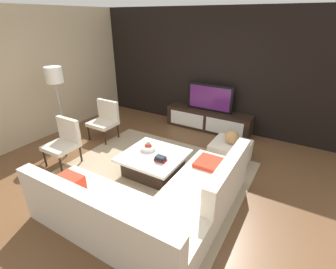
{
  "coord_description": "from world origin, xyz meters",
  "views": [
    {
      "loc": [
        2.05,
        -3.04,
        2.58
      ],
      "look_at": [
        -0.06,
        0.54,
        0.6
      ],
      "focal_mm": 26.54,
      "sensor_mm": 36.0,
      "label": 1
    }
  ],
  "objects": [
    {
      "name": "ground_plane",
      "position": [
        0.0,
        0.0,
        0.0
      ],
      "size": [
        14.0,
        14.0,
        0.0
      ],
      "primitive_type": "plane",
      "color": "brown"
    },
    {
      "name": "accent_chair_near",
      "position": [
        -1.75,
        -0.44,
        0.49
      ],
      "size": [
        0.54,
        0.54,
        0.87
      ],
      "rotation": [
        0.0,
        0.0,
        -0.03
      ],
      "color": "black",
      "rests_on": "ground"
    },
    {
      "name": "media_console",
      "position": [
        -0.0,
        2.4,
        0.25
      ],
      "size": [
        2.11,
        0.47,
        0.5
      ],
      "color": "black",
      "rests_on": "ground"
    },
    {
      "name": "feature_wall_back",
      "position": [
        0.0,
        2.7,
        1.4
      ],
      "size": [
        6.4,
        0.12,
        2.8
      ],
      "primitive_type": "cube",
      "color": "black",
      "rests_on": "ground"
    },
    {
      "name": "decorative_ball",
      "position": [
        0.95,
        1.18,
        0.53
      ],
      "size": [
        0.26,
        0.26,
        0.26
      ],
      "primitive_type": "sphere",
      "color": "#AD8451",
      "rests_on": "ottoman"
    },
    {
      "name": "area_rug",
      "position": [
        -0.1,
        0.0,
        0.01
      ],
      "size": [
        3.23,
        2.79,
        0.01
      ],
      "primitive_type": "cube",
      "color": "tan",
      "rests_on": "ground"
    },
    {
      "name": "ottoman",
      "position": [
        0.95,
        1.18,
        0.2
      ],
      "size": [
        0.7,
        0.7,
        0.4
      ],
      "primitive_type": "cube",
      "color": "beige",
      "rests_on": "ground"
    },
    {
      "name": "floor_lamp",
      "position": [
        -2.48,
        0.11,
        1.42
      ],
      "size": [
        0.33,
        0.33,
        1.68
      ],
      "color": "#A5A5AA",
      "rests_on": "ground"
    },
    {
      "name": "side_wall_left",
      "position": [
        -3.2,
        0.2,
        1.4
      ],
      "size": [
        0.12,
        5.2,
        2.8
      ],
      "primitive_type": "cube",
      "color": "#C6B28E",
      "rests_on": "ground"
    },
    {
      "name": "sectional_couch",
      "position": [
        0.52,
        -0.87,
        0.28
      ],
      "size": [
        2.39,
        2.37,
        0.81
      ],
      "color": "beige",
      "rests_on": "ground"
    },
    {
      "name": "fruit_bowl",
      "position": [
        -0.28,
        0.2,
        0.43
      ],
      "size": [
        0.28,
        0.28,
        0.13
      ],
      "color": "silver",
      "rests_on": "coffee_table"
    },
    {
      "name": "book_stack",
      "position": [
        0.12,
        -0.02,
        0.42
      ],
      "size": [
        0.2,
        0.16,
        0.09
      ],
      "color": "maroon",
      "rests_on": "coffee_table"
    },
    {
      "name": "television",
      "position": [
        0.0,
        2.4,
        0.82
      ],
      "size": [
        1.13,
        0.06,
        0.65
      ],
      "color": "black",
      "rests_on": "media_console"
    },
    {
      "name": "accent_chair_far",
      "position": [
        -1.87,
        0.77,
        0.49
      ],
      "size": [
        0.58,
        0.51,
        0.87
      ],
      "rotation": [
        0.0,
        0.0,
        0.13
      ],
      "color": "black",
      "rests_on": "ground"
    },
    {
      "name": "coffee_table",
      "position": [
        -0.1,
        0.1,
        0.2
      ],
      "size": [
        1.06,
        1.02,
        0.38
      ],
      "color": "black",
      "rests_on": "ground"
    }
  ]
}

